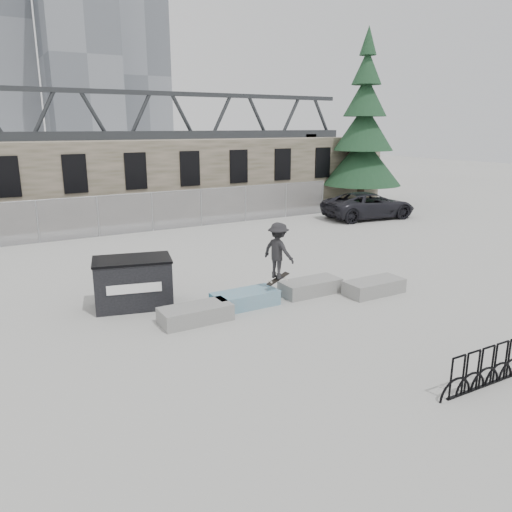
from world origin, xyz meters
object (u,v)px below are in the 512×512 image
at_px(planter_offset, 374,286).
at_px(suv, 369,205).
at_px(spruce_tree, 363,138).
at_px(skateboarder, 278,251).
at_px(planter_far_left, 196,313).
at_px(planter_center_left, 245,298).
at_px(bike_rack, 494,365).
at_px(dumpster, 133,282).
at_px(planter_center_right, 310,286).

height_order(planter_offset, suv, suv).
xyz_separation_m(spruce_tree, skateboarder, (-15.52, -13.81, -2.87)).
height_order(planter_far_left, planter_offset, same).
bearing_deg(planter_center_left, bike_rack, -71.48).
bearing_deg(dumpster, planter_center_left, -16.29).
distance_m(planter_center_left, planter_center_right, 2.41).
xyz_separation_m(planter_center_left, planter_center_right, (2.41, -0.03, 0.00)).
xyz_separation_m(bike_rack, skateboarder, (-1.24, 6.50, 1.23)).
bearing_deg(planter_center_left, spruce_tree, 39.34).
xyz_separation_m(planter_center_right, dumpster, (-5.31, 1.72, 0.50)).
bearing_deg(suv, planter_center_right, 137.28).
distance_m(planter_far_left, planter_offset, 6.04).
bearing_deg(suv, planter_offset, 145.35).
height_order(planter_far_left, dumpster, dumpster).
distance_m(bike_rack, skateboarder, 6.73).
distance_m(bike_rack, spruce_tree, 25.16).
bearing_deg(planter_far_left, planter_center_right, 4.91).
height_order(bike_rack, spruce_tree, spruce_tree).
bearing_deg(spruce_tree, suv, -126.16).
distance_m(planter_offset, suv, 13.98).
relative_size(planter_far_left, suv, 0.36).
height_order(planter_offset, bike_rack, bike_rack).
height_order(planter_center_right, suv, suv).
height_order(planter_far_left, skateboarder, skateboarder).
bearing_deg(spruce_tree, dumpster, -148.61).
height_order(dumpster, spruce_tree, spruce_tree).
height_order(planter_center_right, dumpster, dumpster).
relative_size(spruce_tree, skateboarder, 6.10).
height_order(planter_far_left, bike_rack, bike_rack).
height_order(bike_rack, suv, suv).
height_order(planter_center_left, planter_offset, same).
relative_size(planter_offset, suv, 0.36).
relative_size(bike_rack, suv, 0.57).
bearing_deg(planter_center_left, planter_center_right, -0.74).
bearing_deg(skateboarder, spruce_tree, -65.07).
height_order(bike_rack, skateboarder, skateboarder).
xyz_separation_m(planter_offset, suv, (9.27, 10.45, 0.52)).
xyz_separation_m(bike_rack, spruce_tree, (14.28, 20.31, 4.10)).
relative_size(planter_offset, bike_rack, 0.64).
bearing_deg(bike_rack, skateboarder, 100.83).
height_order(dumpster, suv, suv).
bearing_deg(suv, bike_rack, 152.10).
relative_size(dumpster, suv, 0.46).
distance_m(dumpster, suv, 18.10).
xyz_separation_m(planter_center_right, planter_offset, (1.80, -1.04, 0.00)).
distance_m(planter_offset, skateboarder, 3.59).
bearing_deg(skateboarder, suv, -69.06).
bearing_deg(dumpster, bike_rack, -44.58).
xyz_separation_m(planter_center_left, suv, (13.48, 9.37, 0.52)).
distance_m(planter_far_left, planter_center_left, 1.84).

